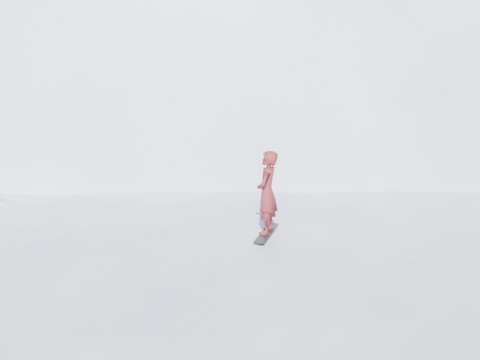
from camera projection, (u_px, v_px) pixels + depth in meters
The scene contains 6 objects.
near_ridge at pixel (121, 308), 14.09m from camera, with size 36.00×28.00×4.80m, color white.
summit_peak at pixel (224, 119), 44.03m from camera, with size 60.00×56.00×56.00m, color white.
peak_shoulder at pixel (126, 152), 32.26m from camera, with size 28.00×24.00×18.00m, color white.
wind_bumps at pixel (78, 343), 12.49m from camera, with size 16.00×14.40×1.00m.
snowboard at pixel (266, 233), 12.71m from camera, with size 1.37×0.26×0.02m, color black.
snowboarder at pixel (267, 193), 12.44m from camera, with size 0.72×0.47×1.98m, color maroon.
Camera 1 is at (-4.54, -8.81, 7.05)m, focal length 40.00 mm.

